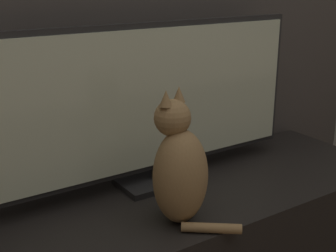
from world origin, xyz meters
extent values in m
cube|color=black|center=(0.00, 0.92, 0.23)|extent=(1.53, 0.53, 0.45)
cube|color=black|center=(-0.05, 1.04, 0.46)|extent=(0.27, 0.16, 0.02)
cylinder|color=black|center=(-0.05, 1.04, 0.50)|extent=(0.04, 0.04, 0.05)
cube|color=black|center=(-0.05, 1.04, 0.75)|extent=(1.10, 0.02, 0.49)
cube|color=beige|center=(-0.05, 1.03, 0.75)|extent=(1.06, 0.01, 0.45)
ellipsoid|color=#997547|center=(-0.14, 0.78, 0.59)|extent=(0.21, 0.20, 0.28)
ellipsoid|color=silver|center=(-0.16, 0.83, 0.58)|extent=(0.10, 0.08, 0.15)
sphere|color=#997547|center=(-0.15, 0.81, 0.76)|extent=(0.13, 0.13, 0.10)
cone|color=#997547|center=(-0.18, 0.80, 0.82)|extent=(0.04, 0.04, 0.04)
cone|color=#997547|center=(-0.12, 0.82, 0.82)|extent=(0.04, 0.04, 0.04)
cylinder|color=#997547|center=(-0.11, 0.67, 0.47)|extent=(0.15, 0.13, 0.03)
camera|label=1|loc=(-0.84, -0.22, 1.14)|focal=50.00mm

